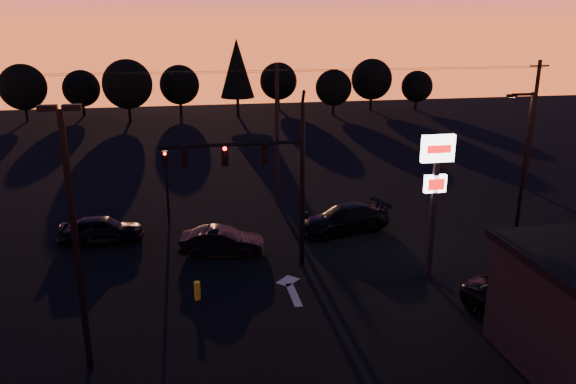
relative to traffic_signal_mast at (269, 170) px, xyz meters
The scene contains 24 objects.
ground 6.35m from the traffic_signal_mast, 88.59° to the right, with size 120.00×120.00×0.00m, color black.
lane_arrow 5.48m from the traffic_signal_mast, 75.57° to the right, with size 1.20×3.10×0.01m.
traffic_signal_mast is the anchor object (origin of this frame).
secondary_signal 9.19m from the traffic_signal_mast, 123.19° to the left, with size 0.30×0.31×4.35m.
parking_lot_light 10.19m from the traffic_signal_mast, 136.63° to the right, with size 1.25×0.30×9.14m.
pylon_sign 7.52m from the traffic_signal_mast, 19.36° to the right, with size 1.50×0.28×6.80m.
streetlight 14.10m from the traffic_signal_mast, ahead, with size 1.55×0.35×8.00m.
utility_pole_1 10.23m from the traffic_signal_mast, 78.16° to the left, with size 1.40×0.26×9.00m.
utility_pole_2 22.45m from the traffic_signal_mast, 26.47° to the left, with size 1.40×0.26×9.00m.
power_wires 10.85m from the traffic_signal_mast, 78.16° to the left, with size 36.00×1.22×0.07m.
bollard 6.32m from the traffic_signal_mast, 144.04° to the right, with size 0.27×0.27×0.81m, color gold.
tree_0 50.96m from the traffic_signal_mast, 115.46° to the left, with size 5.36×5.36×6.74m.
tree_1 51.54m from the traffic_signal_mast, 107.98° to the left, with size 4.54×4.54×5.71m.
tree_2 45.11m from the traffic_signal_mast, 102.68° to the left, with size 5.77×5.78×7.26m.
tree_3 48.18m from the traffic_signal_mast, 94.65° to the left, with size 4.95×4.95×6.22m.
tree_4 45.12m from the traffic_signal_mast, 86.06° to the left, with size 4.18×4.18×9.50m.
tree_5 50.84m from the traffic_signal_mast, 79.69° to the left, with size 4.95×4.95×6.22m.
tree_6 46.55m from the traffic_signal_mast, 71.06° to the left, with size 4.54×4.54×5.71m.
tree_7 51.53m from the traffic_signal_mast, 65.83° to the left, with size 5.36×5.36×6.74m.
tree_8 53.43m from the traffic_signal_mast, 59.50° to the left, with size 4.12×4.12×5.19m.
car_left 10.58m from the traffic_signal_mast, 149.74° to the left, with size 1.77×4.41×1.50m, color black.
car_mid 5.19m from the traffic_signal_mast, 135.60° to the left, with size 1.48×4.25×1.40m, color black.
car_right 7.68m from the traffic_signal_mast, 39.43° to the left, with size 2.12×5.23×1.52m, color black.
suv_parked 12.39m from the traffic_signal_mast, 37.24° to the right, with size 2.41×5.24×1.45m, color black.
Camera 1 is at (-3.90, -20.79, 11.57)m, focal length 35.00 mm.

